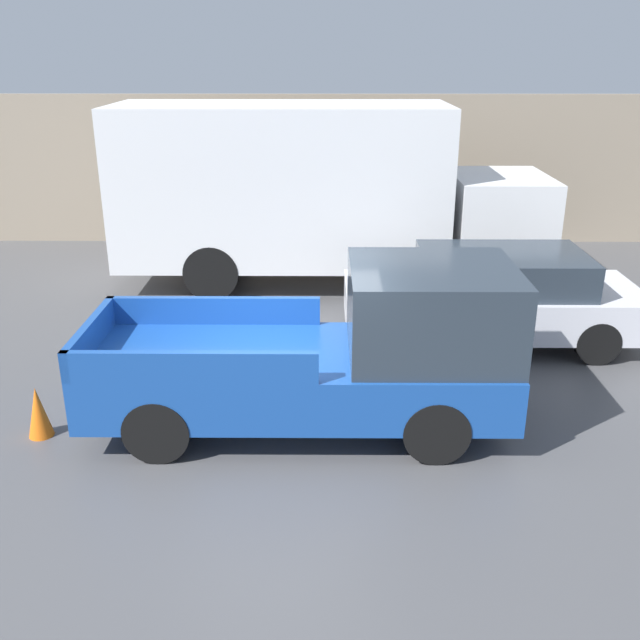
{
  "coord_description": "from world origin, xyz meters",
  "views": [
    {
      "loc": [
        0.53,
        -7.98,
        4.62
      ],
      "look_at": [
        0.46,
        1.21,
        1.07
      ],
      "focal_mm": 40.0,
      "sensor_mm": 36.0,
      "label": 1
    }
  ],
  "objects": [
    {
      "name": "building_wall",
      "position": [
        0.0,
        9.57,
        1.78
      ],
      "size": [
        28.0,
        0.15,
        3.55
      ],
      "color": "gray",
      "rests_on": "ground"
    },
    {
      "name": "ground_plane",
      "position": [
        0.0,
        0.0,
        0.0
      ],
      "size": [
        60.0,
        60.0,
        0.0
      ],
      "primitive_type": "plane",
      "color": "#4C4C4F"
    },
    {
      "name": "traffic_cone",
      "position": [
        -3.06,
        -0.1,
        0.33
      ],
      "size": [
        0.31,
        0.31,
        0.67
      ],
      "color": "orange",
      "rests_on": "ground"
    },
    {
      "name": "pickup_truck",
      "position": [
        0.71,
        0.21,
        0.99
      ],
      "size": [
        5.28,
        1.97,
        2.13
      ],
      "color": "#194799",
      "rests_on": "ground"
    },
    {
      "name": "car",
      "position": [
        3.29,
        3.02,
        0.78
      ],
      "size": [
        4.76,
        1.96,
        1.53
      ],
      "color": "silver",
      "rests_on": "ground"
    },
    {
      "name": "delivery_truck",
      "position": [
        0.26,
        6.26,
        1.91
      ],
      "size": [
        8.56,
        2.54,
        3.57
      ],
      "color": "white",
      "rests_on": "ground"
    }
  ]
}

